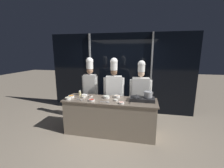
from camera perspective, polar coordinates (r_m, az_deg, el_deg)
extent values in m
plane|color=gray|center=(4.17, -0.75, -17.85)|extent=(24.00, 24.00, 0.00)
cube|color=black|center=(5.18, 2.96, 3.95)|extent=(4.94, 0.04, 2.70)
cube|color=gray|center=(5.40, -8.22, 4.18)|extent=(0.05, 0.05, 2.70)
cube|color=gray|center=(5.08, 14.68, 3.41)|extent=(0.05, 0.05, 2.70)
cube|color=gray|center=(3.97, -0.76, -12.37)|extent=(2.28, 0.70, 0.88)
cube|color=#756656|center=(3.81, -0.78, -6.15)|extent=(2.35, 0.74, 0.03)
cube|color=#28282B|center=(3.78, 11.45, -5.64)|extent=(0.59, 0.32, 0.09)
cylinder|color=black|center=(3.76, 9.39, -4.85)|extent=(0.24, 0.24, 0.01)
cylinder|color=black|center=(3.62, 9.24, -6.36)|extent=(0.03, 0.01, 0.03)
cylinder|color=black|center=(3.76, 13.57, -5.03)|extent=(0.24, 0.24, 0.01)
cylinder|color=black|center=(3.62, 13.60, -6.55)|extent=(0.03, 0.01, 0.03)
cylinder|color=#232326|center=(3.76, 9.40, -4.70)|extent=(0.26, 0.26, 0.01)
cone|color=#232326|center=(3.76, 9.41, -4.37)|extent=(0.28, 0.28, 0.05)
cylinder|color=black|center=(3.53, 9.23, -5.28)|extent=(0.02, 0.21, 0.02)
cylinder|color=#93969B|center=(3.74, 13.63, -3.91)|extent=(0.20, 0.20, 0.14)
torus|color=#93969B|center=(3.72, 13.68, -2.86)|extent=(0.20, 0.20, 0.01)
torus|color=#93969B|center=(3.73, 11.95, -3.17)|extent=(0.01, 0.05, 0.05)
torus|color=#93969B|center=(3.74, 15.37, -3.31)|extent=(0.01, 0.05, 0.05)
cylinder|color=beige|center=(4.26, -12.15, -3.41)|extent=(0.06, 0.06, 0.12)
cone|color=white|center=(4.24, -12.20, -2.44)|extent=(0.05, 0.05, 0.03)
cylinder|color=white|center=(4.18, -10.37, -4.22)|extent=(0.15, 0.15, 0.04)
torus|color=white|center=(4.17, -10.38, -3.98)|extent=(0.16, 0.16, 0.01)
cylinder|color=white|center=(4.18, -10.38, -4.08)|extent=(0.13, 0.13, 0.02)
cylinder|color=white|center=(4.09, -8.17, -4.55)|extent=(0.11, 0.11, 0.03)
torus|color=white|center=(4.08, -8.18, -4.34)|extent=(0.11, 0.11, 0.01)
cylinder|color=#382319|center=(4.08, -8.18, -4.43)|extent=(0.09, 0.09, 0.02)
cylinder|color=white|center=(3.96, -16.39, -5.29)|extent=(0.14, 0.14, 0.05)
torus|color=white|center=(3.95, -16.42, -4.92)|extent=(0.14, 0.14, 0.01)
cylinder|color=beige|center=(3.96, -16.40, -5.10)|extent=(0.11, 0.11, 0.03)
cylinder|color=white|center=(4.11, -15.23, -4.63)|extent=(0.15, 0.15, 0.05)
torus|color=white|center=(4.10, -15.25, -4.31)|extent=(0.16, 0.16, 0.01)
cylinder|color=orange|center=(4.11, -15.24, -4.46)|extent=(0.12, 0.12, 0.03)
cylinder|color=white|center=(3.93, -2.12, -4.98)|extent=(0.16, 0.16, 0.05)
torus|color=white|center=(3.92, -2.12, -4.63)|extent=(0.17, 0.17, 0.01)
cylinder|color=silver|center=(3.92, -2.12, -4.79)|extent=(0.14, 0.14, 0.03)
cylinder|color=white|center=(3.74, -7.81, -6.10)|extent=(0.15, 0.15, 0.03)
torus|color=white|center=(3.74, -7.82, -5.86)|extent=(0.16, 0.16, 0.01)
cylinder|color=#B22D1E|center=(3.74, -7.82, -5.96)|extent=(0.12, 0.12, 0.02)
cylinder|color=white|center=(3.96, 1.92, -4.80)|extent=(0.16, 0.16, 0.05)
torus|color=white|center=(3.96, 1.92, -4.43)|extent=(0.16, 0.16, 0.01)
cylinder|color=beige|center=(3.96, 1.92, -4.61)|extent=(0.13, 0.13, 0.03)
cylinder|color=white|center=(4.03, -10.85, -4.82)|extent=(0.10, 0.10, 0.04)
torus|color=white|center=(4.02, -10.86, -4.54)|extent=(0.11, 0.11, 0.01)
cylinder|color=#E0C689|center=(4.02, -10.86, -4.67)|extent=(0.09, 0.09, 0.02)
cylinder|color=white|center=(3.52, 3.57, -7.16)|extent=(0.14, 0.14, 0.03)
torus|color=white|center=(3.52, 3.57, -6.89)|extent=(0.14, 0.14, 0.01)
cylinder|color=#EAA893|center=(3.52, 3.57, -7.01)|extent=(0.11, 0.11, 0.02)
cylinder|color=white|center=(3.70, 1.49, -6.14)|extent=(0.10, 0.10, 0.04)
torus|color=white|center=(3.69, 1.49, -5.86)|extent=(0.10, 0.10, 0.01)
cylinder|color=silver|center=(3.70, 1.49, -5.99)|extent=(0.08, 0.08, 0.02)
cube|color=#B2B5BA|center=(3.63, -3.40, -6.79)|extent=(0.17, 0.02, 0.01)
ellipsoid|color=#B2B5BA|center=(3.59, -1.50, -6.90)|extent=(0.08, 0.05, 0.02)
cube|color=#B2B5BA|center=(3.91, -12.72, -5.66)|extent=(0.14, 0.07, 0.01)
ellipsoid|color=#B2B5BA|center=(3.83, -11.64, -5.93)|extent=(0.08, 0.07, 0.02)
cylinder|color=#2D3856|center=(4.73, -6.83, -8.91)|extent=(0.10, 0.10, 0.79)
cylinder|color=#2D3856|center=(4.80, -9.15, -8.66)|extent=(0.10, 0.10, 0.79)
cube|color=white|center=(4.56, -8.26, -0.39)|extent=(0.38, 0.20, 0.64)
cylinder|color=white|center=(4.47, -5.90, -0.75)|extent=(0.07, 0.07, 0.59)
cylinder|color=white|center=(4.62, -10.80, -0.48)|extent=(0.07, 0.07, 0.59)
sphere|color=#A87A5B|center=(4.49, -8.43, 5.05)|extent=(0.19, 0.19, 0.19)
cylinder|color=white|center=(4.47, -8.49, 7.17)|extent=(0.20, 0.20, 0.23)
sphere|color=white|center=(4.46, -8.54, 8.64)|extent=(0.21, 0.21, 0.21)
cylinder|color=#232326|center=(4.52, 2.28, -9.89)|extent=(0.12, 0.12, 0.78)
cylinder|color=#232326|center=(4.53, -0.89, -9.85)|extent=(0.12, 0.12, 0.78)
cube|color=white|center=(4.31, 0.72, -1.11)|extent=(0.48, 0.30, 0.63)
cylinder|color=white|center=(4.28, 4.06, -1.51)|extent=(0.09, 0.09, 0.58)
cylinder|color=white|center=(4.29, -2.64, -1.44)|extent=(0.09, 0.09, 0.58)
sphere|color=brown|center=(4.23, 0.73, 4.61)|extent=(0.19, 0.19, 0.19)
cylinder|color=white|center=(4.21, 0.74, 6.92)|extent=(0.20, 0.20, 0.24)
sphere|color=white|center=(4.20, 0.75, 8.54)|extent=(0.21, 0.21, 0.21)
cylinder|color=#4C4C51|center=(4.51, 12.11, -10.36)|extent=(0.12, 0.12, 0.76)
cylinder|color=#4C4C51|center=(4.50, 8.82, -10.26)|extent=(0.12, 0.12, 0.76)
cube|color=white|center=(4.29, 10.82, -1.74)|extent=(0.47, 0.26, 0.62)
cylinder|color=white|center=(4.27, 14.29, -2.25)|extent=(0.09, 0.09, 0.57)
cylinder|color=white|center=(4.26, 7.33, -2.01)|extent=(0.09, 0.09, 0.57)
sphere|color=beige|center=(4.21, 11.05, 3.86)|extent=(0.18, 0.18, 0.18)
cylinder|color=white|center=(4.19, 11.13, 5.97)|extent=(0.19, 0.19, 0.21)
sphere|color=white|center=(4.18, 11.19, 7.41)|extent=(0.21, 0.21, 0.21)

